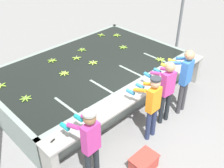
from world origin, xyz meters
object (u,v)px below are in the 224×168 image
at_px(banana_bunch_floating_4, 93,63).
at_px(support_post_right, 181,15).
at_px(banana_bunch_floating_1, 117,35).
at_px(knife_0, 55,138).
at_px(banana_bunch_floating_0, 64,73).
at_px(banana_bunch_floating_9, 123,47).
at_px(banana_bunch_floating_7, 82,50).
at_px(worker_3, 185,76).
at_px(banana_bunch_floating_10, 101,35).
at_px(worker_0, 90,141).
at_px(banana_bunch_floating_5, 52,60).
at_px(crate, 144,163).
at_px(banana_bunch_floating_6, 77,58).
at_px(worker_1, 152,103).
at_px(worker_2, 166,87).
at_px(banana_bunch_floating_8, 26,98).
at_px(banana_bunch_floating_2, 160,59).
at_px(banana_bunch_floating_3, 1,85).

distance_m(banana_bunch_floating_4, support_post_right, 3.36).
distance_m(banana_bunch_floating_1, knife_0, 4.94).
xyz_separation_m(banana_bunch_floating_0, banana_bunch_floating_9, (2.21, -0.01, 0.00)).
height_order(banana_bunch_floating_4, banana_bunch_floating_7, same).
height_order(worker_3, banana_bunch_floating_10, worker_3).
height_order(worker_0, banana_bunch_floating_5, worker_0).
relative_size(crate, support_post_right, 0.17).
distance_m(banana_bunch_floating_10, support_post_right, 2.67).
bearing_deg(banana_bunch_floating_6, worker_0, -124.20).
bearing_deg(worker_1, crate, -147.55).
xyz_separation_m(worker_2, banana_bunch_floating_7, (0.02, 3.07, -0.13)).
distance_m(banana_bunch_floating_0, crate, 3.04).
bearing_deg(banana_bunch_floating_10, support_post_right, -47.30).
height_order(worker_3, crate, worker_3).
bearing_deg(banana_bunch_floating_0, banana_bunch_floating_10, 26.10).
height_order(worker_2, banana_bunch_floating_6, worker_2).
bearing_deg(worker_3, knife_0, 169.11).
xyz_separation_m(banana_bunch_floating_0, banana_bunch_floating_10, (2.38, 1.17, 0.00)).
bearing_deg(banana_bunch_floating_8, banana_bunch_floating_10, 21.73).
height_order(banana_bunch_floating_7, banana_bunch_floating_9, same).
height_order(banana_bunch_floating_7, banana_bunch_floating_10, same).
bearing_deg(knife_0, worker_0, -63.99).
bearing_deg(worker_2, banana_bunch_floating_6, 98.71).
bearing_deg(banana_bunch_floating_9, banana_bunch_floating_4, -176.26).
bearing_deg(banana_bunch_floating_2, worker_2, -139.10).
relative_size(worker_0, worker_1, 1.06).
bearing_deg(banana_bunch_floating_3, support_post_right, -13.44).
distance_m(worker_0, banana_bunch_floating_8, 2.13).
relative_size(banana_bunch_floating_1, banana_bunch_floating_6, 1.00).
bearing_deg(banana_bunch_floating_3, banana_bunch_floating_5, 7.30).
height_order(worker_2, banana_bunch_floating_8, worker_2).
relative_size(banana_bunch_floating_2, banana_bunch_floating_4, 1.00).
height_order(knife_0, support_post_right, support_post_right).
bearing_deg(banana_bunch_floating_8, banana_bunch_floating_7, 22.69).
height_order(worker_0, banana_bunch_floating_7, worker_0).
xyz_separation_m(banana_bunch_floating_0, support_post_right, (4.12, -0.72, 0.74)).
bearing_deg(banana_bunch_floating_2, banana_bunch_floating_5, 136.52).
distance_m(worker_2, banana_bunch_floating_2, 1.59).
relative_size(banana_bunch_floating_2, knife_0, 0.81).
height_order(banana_bunch_floating_1, banana_bunch_floating_4, same).
distance_m(banana_bunch_floating_7, knife_0, 3.68).
distance_m(banana_bunch_floating_6, crate, 3.62).
xyz_separation_m(banana_bunch_floating_3, banana_bunch_floating_4, (2.32, -0.70, -0.00)).
relative_size(worker_1, banana_bunch_floating_9, 5.65).
bearing_deg(banana_bunch_floating_3, worker_2, -48.52).
distance_m(banana_bunch_floating_0, banana_bunch_floating_1, 2.85).
xyz_separation_m(worker_0, banana_bunch_floating_8, (-0.07, 2.12, -0.17)).
xyz_separation_m(worker_2, support_post_right, (2.94, 1.61, 0.62)).
height_order(banana_bunch_floating_7, banana_bunch_floating_8, same).
relative_size(banana_bunch_floating_3, banana_bunch_floating_8, 0.99).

